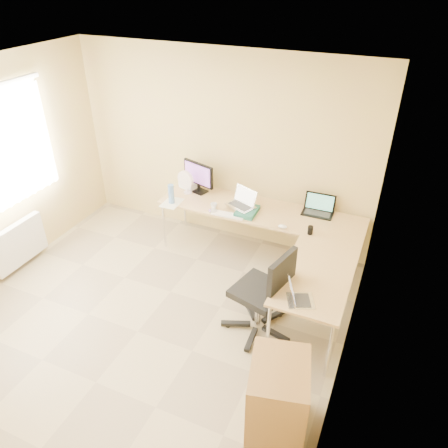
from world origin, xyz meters
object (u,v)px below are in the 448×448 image
at_px(mug, 214,206).
at_px(water_bottle, 171,194).
at_px(desk_return, 313,301).
at_px(laptop_center, 241,198).
at_px(desk_fan, 187,183).
at_px(laptop_return, 301,293).
at_px(office_chair, 259,293).
at_px(cabinet, 277,400).
at_px(monitor, 199,177).
at_px(keyboard, 228,215).
at_px(laptop_black, 318,205).
at_px(desk_main, 259,234).

height_order(mug, water_bottle, water_bottle).
height_order(desk_return, laptop_center, laptop_center).
xyz_separation_m(desk_fan, laptop_return, (1.99, -1.51, -0.06)).
xyz_separation_m(office_chair, cabinet, (0.54, -1.05, -0.14)).
relative_size(desk_return, water_bottle, 4.86).
bearing_deg(water_bottle, mug, 7.97).
bearing_deg(desk_fan, monitor, 54.39).
xyz_separation_m(desk_return, office_chair, (-0.52, -0.26, 0.14)).
height_order(keyboard, cabinet, cabinet).
bearing_deg(office_chair, laptop_black, 94.91).
bearing_deg(desk_return, water_bottle, 161.51).
distance_m(mug, laptop_return, 1.94).
bearing_deg(office_chair, water_bottle, 163.18).
distance_m(desk_fan, office_chair, 2.03).
height_order(desk_main, office_chair, office_chair).
height_order(water_bottle, desk_fan, desk_fan).
height_order(mug, office_chair, office_chair).
height_order(desk_return, cabinet, cabinet).
bearing_deg(office_chair, monitor, 149.44).
bearing_deg(cabinet, water_bottle, 123.24).
bearing_deg(desk_return, cabinet, -89.20).
distance_m(desk_fan, cabinet, 3.17).
distance_m(desk_main, water_bottle, 1.27).
relative_size(water_bottle, desk_fan, 0.85).
distance_m(desk_main, keyboard, 0.58).
bearing_deg(keyboard, laptop_return, -45.97).
height_order(keyboard, water_bottle, water_bottle).
relative_size(monitor, laptop_black, 1.32).
bearing_deg(laptop_black, desk_return, -78.04).
bearing_deg(mug, desk_fan, 153.52).
bearing_deg(desk_main, laptop_black, 16.01).
relative_size(mug, cabinet, 0.11).
distance_m(laptop_black, laptop_return, 1.69).
height_order(laptop_black, keyboard, laptop_black).
bearing_deg(water_bottle, laptop_center, 11.98).
height_order(monitor, desk_fan, monitor).
bearing_deg(desk_fan, water_bottle, -87.31).
relative_size(laptop_center, keyboard, 0.85).
distance_m(mug, office_chair, 1.47).
distance_m(desk_return, laptop_return, 0.66).
xyz_separation_m(monitor, water_bottle, (-0.18, -0.44, -0.08)).
height_order(desk_main, desk_return, same).
height_order(desk_return, water_bottle, water_bottle).
xyz_separation_m(mug, desk_fan, (-0.51, 0.25, 0.12)).
bearing_deg(laptop_black, office_chair, -100.70).
bearing_deg(water_bottle, desk_fan, 79.54).
distance_m(desk_main, office_chair, 1.34).
xyz_separation_m(desk_return, monitor, (-1.92, 1.14, 0.58)).
distance_m(monitor, laptop_center, 0.76).
bearing_deg(desk_fan, laptop_return, -23.98).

